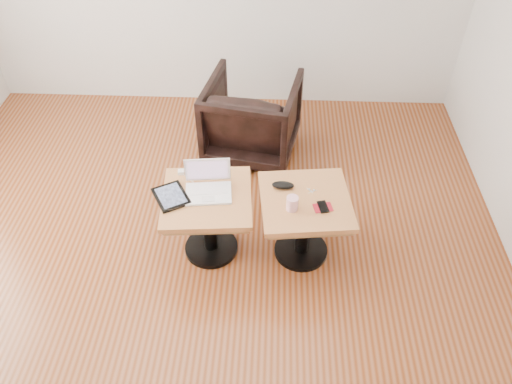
{
  "coord_description": "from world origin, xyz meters",
  "views": [
    {
      "loc": [
        0.52,
        -2.16,
        2.82
      ],
      "look_at": [
        0.42,
        0.22,
        0.59
      ],
      "focal_mm": 35.0,
      "sensor_mm": 36.0,
      "label": 1
    }
  ],
  "objects_px": {
    "armchair": "(252,117)",
    "side_table_right": "(304,213)",
    "laptop": "(208,186)",
    "striped_cup": "(292,203)",
    "side_table_left": "(208,210)"
  },
  "relations": [
    {
      "from": "striped_cup",
      "to": "side_table_left",
      "type": "bearing_deg",
      "value": 170.4
    },
    {
      "from": "side_table_left",
      "to": "striped_cup",
      "type": "distance_m",
      "value": 0.6
    },
    {
      "from": "side_table_right",
      "to": "laptop",
      "type": "distance_m",
      "value": 0.67
    },
    {
      "from": "side_table_right",
      "to": "striped_cup",
      "type": "xyz_separation_m",
      "value": [
        -0.09,
        -0.1,
        0.18
      ]
    },
    {
      "from": "armchair",
      "to": "side_table_right",
      "type": "bearing_deg",
      "value": 120.01
    },
    {
      "from": "side_table_right",
      "to": "armchair",
      "type": "xyz_separation_m",
      "value": [
        -0.41,
        1.19,
        -0.05
      ]
    },
    {
      "from": "side_table_left",
      "to": "laptop",
      "type": "relative_size",
      "value": 1.94
    },
    {
      "from": "side_table_left",
      "to": "armchair",
      "type": "height_order",
      "value": "armchair"
    },
    {
      "from": "side_table_right",
      "to": "striped_cup",
      "type": "bearing_deg",
      "value": -139.81
    },
    {
      "from": "side_table_left",
      "to": "laptop",
      "type": "distance_m",
      "value": 0.19
    },
    {
      "from": "side_table_left",
      "to": "side_table_right",
      "type": "relative_size",
      "value": 0.97
    },
    {
      "from": "striped_cup",
      "to": "armchair",
      "type": "xyz_separation_m",
      "value": [
        -0.32,
        1.28,
        -0.24
      ]
    },
    {
      "from": "striped_cup",
      "to": "armchair",
      "type": "relative_size",
      "value": 0.13
    },
    {
      "from": "striped_cup",
      "to": "armchair",
      "type": "distance_m",
      "value": 1.35
    },
    {
      "from": "laptop",
      "to": "striped_cup",
      "type": "relative_size",
      "value": 3.29
    }
  ]
}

